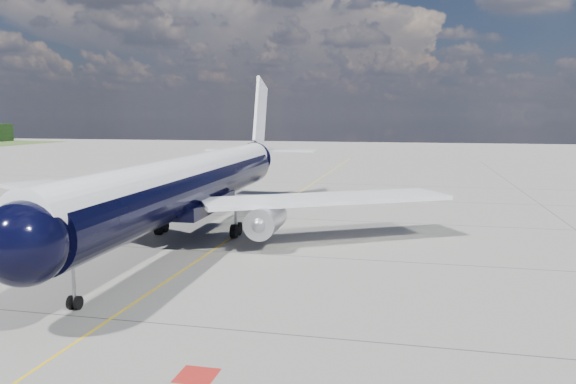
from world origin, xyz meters
TOP-DOWN VIEW (x-y plane):
  - ground at (0.00, 30.00)m, footprint 320.00×320.00m
  - taxiway_centerline at (0.00, 25.00)m, footprint 0.16×160.00m
  - red_marking at (6.80, -10.00)m, footprint 1.60×1.60m
  - main_airliner at (-3.23, 15.28)m, footprint 43.64×53.08m

SIDE VIEW (x-z plane):
  - ground at x=0.00m, z-range 0.00..0.00m
  - taxiway_centerline at x=0.00m, z-range 0.00..0.01m
  - red_marking at x=6.80m, z-range 0.00..0.01m
  - main_airliner at x=-3.23m, z-range -2.91..12.43m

